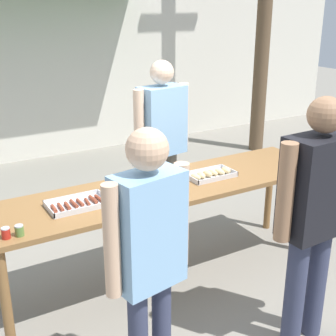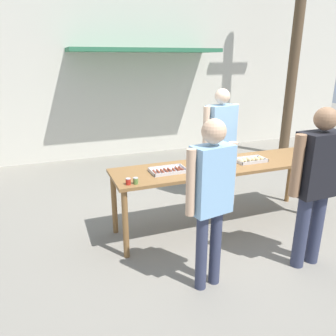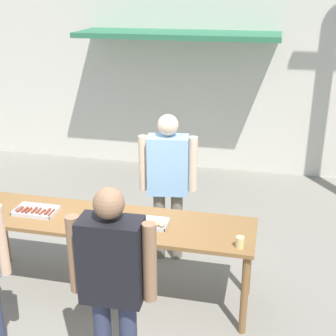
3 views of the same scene
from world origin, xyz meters
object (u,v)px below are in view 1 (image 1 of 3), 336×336
object	(u,v)px
beer_cup	(309,161)
person_customer_holding_hotdog	(149,249)
person_customer_with_cup	(315,206)
condiment_jar_mustard	(6,233)
food_tray_sausages	(77,204)
person_server_behind_table	(162,134)
condiment_jar_ketchup	(19,231)
food_tray_buns	(211,174)

from	to	relation	value
beer_cup	person_customer_holding_hotdog	xyz separation A→B (m)	(-2.12, -0.84, 0.10)
beer_cup	person_customer_with_cup	size ratio (longest dim) A/B	0.06
person_customer_holding_hotdog	condiment_jar_mustard	bearing A→B (deg)	-64.29
condiment_jar_mustard	person_customer_holding_hotdog	world-z (taller)	person_customer_holding_hotdog
food_tray_sausages	person_server_behind_table	world-z (taller)	person_server_behind_table
condiment_jar_mustard	person_customer_holding_hotdog	bearing A→B (deg)	-54.29
condiment_jar_ketchup	beer_cup	distance (m)	2.64
condiment_jar_ketchup	person_server_behind_table	bearing A→B (deg)	33.38
food_tray_sausages	person_server_behind_table	distance (m)	1.52
person_server_behind_table	food_tray_buns	bearing A→B (deg)	-99.88
condiment_jar_ketchup	person_customer_holding_hotdog	size ratio (longest dim) A/B	0.04
condiment_jar_mustard	person_server_behind_table	distance (m)	2.12
condiment_jar_mustard	person_customer_holding_hotdog	size ratio (longest dim) A/B	0.04
food_tray_buns	beer_cup	size ratio (longest dim) A/B	3.81
person_customer_with_cup	beer_cup	bearing A→B (deg)	-136.85
condiment_jar_mustard	condiment_jar_ketchup	world-z (taller)	same
food_tray_sausages	person_customer_holding_hotdog	distance (m)	1.09
beer_cup	food_tray_buns	bearing A→B (deg)	165.97
condiment_jar_ketchup	person_server_behind_table	world-z (taller)	person_server_behind_table
person_server_behind_table	condiment_jar_ketchup	bearing A→B (deg)	-155.54
beer_cup	person_customer_holding_hotdog	distance (m)	2.28
condiment_jar_mustard	person_customer_with_cup	world-z (taller)	person_customer_with_cup
beer_cup	person_server_behind_table	distance (m)	1.45
condiment_jar_ketchup	beer_cup	bearing A→B (deg)	0.42
person_server_behind_table	person_customer_with_cup	bearing A→B (deg)	-98.32
person_server_behind_table	beer_cup	bearing A→B (deg)	-59.20
food_tray_buns	person_customer_holding_hotdog	world-z (taller)	person_customer_holding_hotdog
food_tray_sausages	condiment_jar_ketchup	distance (m)	0.55
person_server_behind_table	condiment_jar_mustard	bearing A→B (deg)	-156.98
person_server_behind_table	person_customer_with_cup	size ratio (longest dim) A/B	1.01
food_tray_sausages	food_tray_buns	world-z (taller)	food_tray_buns
food_tray_sausages	beer_cup	world-z (taller)	beer_cup
food_tray_sausages	person_customer_with_cup	world-z (taller)	person_customer_with_cup
food_tray_sausages	condiment_jar_mustard	bearing A→B (deg)	-156.61
food_tray_sausages	beer_cup	size ratio (longest dim) A/B	4.03
beer_cup	person_server_behind_table	xyz separation A→B (m)	(-0.92, 1.11, 0.12)
food_tray_buns	condiment_jar_ketchup	distance (m)	1.72
food_tray_sausages	condiment_jar_ketchup	world-z (taller)	condiment_jar_ketchup
food_tray_sausages	person_customer_holding_hotdog	xyz separation A→B (m)	(0.03, -1.08, 0.14)
food_tray_buns	person_customer_with_cup	bearing A→B (deg)	-88.21
condiment_jar_ketchup	beer_cup	size ratio (longest dim) A/B	0.69
condiment_jar_ketchup	person_server_behind_table	xyz separation A→B (m)	(1.71, 1.13, 0.14)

